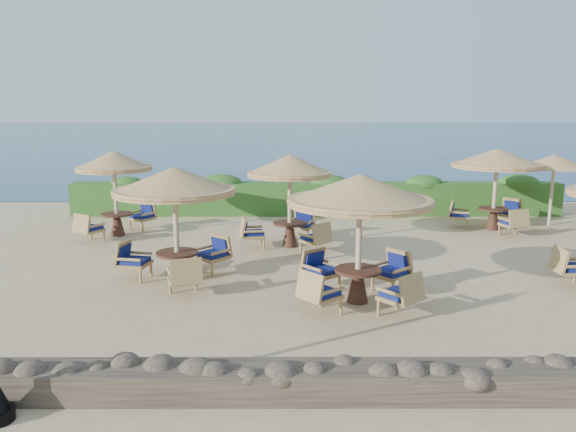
{
  "coord_description": "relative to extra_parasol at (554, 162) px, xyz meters",
  "views": [
    {
      "loc": [
        -1.08,
        -13.37,
        3.96
      ],
      "look_at": [
        -1.05,
        0.25,
        1.3
      ],
      "focal_mm": 35.0,
      "sensor_mm": 36.0,
      "label": 1
    }
  ],
  "objects": [
    {
      "name": "cafe_set_3",
      "position": [
        -14.17,
        -1.46,
        -0.27
      ],
      "size": [
        2.31,
        2.76,
        2.65
      ],
      "color": "#CBB38F",
      "rests_on": "ground"
    },
    {
      "name": "extra_parasol",
      "position": [
        0.0,
        0.0,
        0.0
      ],
      "size": [
        2.3,
        2.3,
        2.41
      ],
      "color": "#CBB38F",
      "rests_on": "ground"
    },
    {
      "name": "hedge",
      "position": [
        -7.8,
        2.0,
        -1.57
      ],
      "size": [
        18.0,
        0.9,
        1.2
      ],
      "primitive_type": "cube",
      "color": "#234F19",
      "rests_on": "ground"
    },
    {
      "name": "cafe_set_1",
      "position": [
        -7.42,
        -7.55,
        -0.31
      ],
      "size": [
        2.95,
        2.95,
        2.65
      ],
      "color": "#CBB38F",
      "rests_on": "ground"
    },
    {
      "name": "cafe_set_0",
      "position": [
        -11.39,
        -6.17,
        -0.27
      ],
      "size": [
        2.82,
        2.82,
        2.65
      ],
      "color": "#CBB38F",
      "rests_on": "ground"
    },
    {
      "name": "cafe_set_4",
      "position": [
        -8.8,
        -2.87,
        -0.36
      ],
      "size": [
        2.65,
        2.73,
        2.65
      ],
      "color": "#CBB38F",
      "rests_on": "ground"
    },
    {
      "name": "stone_wall",
      "position": [
        -7.8,
        -11.4,
        -1.95
      ],
      "size": [
        15.0,
        0.65,
        0.44
      ],
      "primitive_type": "cube",
      "color": "brown",
      "rests_on": "ground"
    },
    {
      "name": "cafe_set_5",
      "position": [
        -2.13,
        -0.58,
        -0.24
      ],
      "size": [
        2.88,
        2.88,
        2.65
      ],
      "color": "#CBB38F",
      "rests_on": "ground"
    },
    {
      "name": "sea",
      "position": [
        -7.8,
        64.8,
        -2.17
      ],
      "size": [
        160.0,
        160.0,
        0.0
      ],
      "primitive_type": "plane",
      "color": "navy",
      "rests_on": "ground"
    },
    {
      "name": "ground",
      "position": [
        -7.8,
        -5.2,
        -2.17
      ],
      "size": [
        120.0,
        120.0,
        0.0
      ],
      "primitive_type": "plane",
      "color": "tan",
      "rests_on": "ground"
    }
  ]
}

